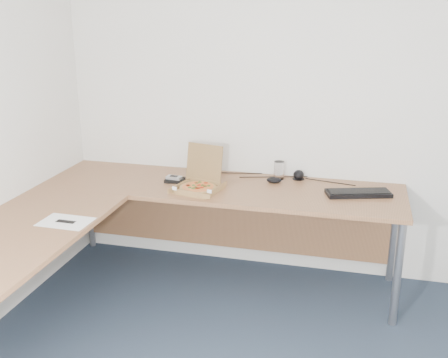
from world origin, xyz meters
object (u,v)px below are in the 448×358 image
(desk, at_px, (156,207))
(keyboard, at_px, (358,193))
(drinking_glass, at_px, (279,170))
(wallet, at_px, (175,180))
(pizza_box, at_px, (199,185))

(desk, height_order, keyboard, keyboard)
(drinking_glass, bearing_deg, wallet, -161.13)
(desk, relative_size, wallet, 19.02)
(wallet, bearing_deg, keyboard, -3.68)
(keyboard, bearing_deg, pizza_box, 171.08)
(pizza_box, distance_m, keyboard, 1.07)
(pizza_box, relative_size, drinking_glass, 2.46)
(desk, relative_size, drinking_glass, 19.14)
(pizza_box, bearing_deg, desk, -109.75)
(pizza_box, distance_m, drinking_glass, 0.62)
(pizza_box, xyz_separation_m, keyboard, (1.06, 0.16, -0.02))
(pizza_box, xyz_separation_m, drinking_glass, (0.49, 0.38, 0.03))
(desk, bearing_deg, wallet, 92.81)
(keyboard, height_order, wallet, keyboard)
(keyboard, distance_m, wallet, 1.28)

